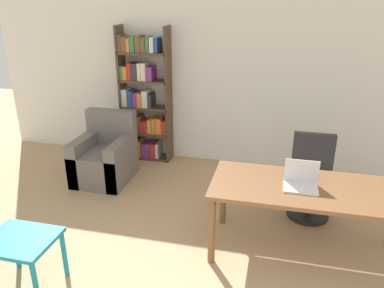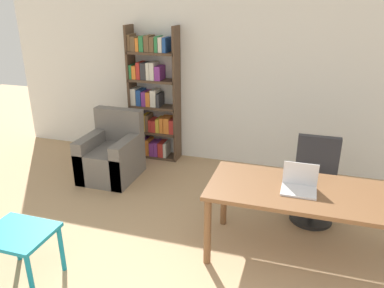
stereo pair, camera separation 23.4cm
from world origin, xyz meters
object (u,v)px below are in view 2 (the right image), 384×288
Objects in this scene: desk at (308,199)px; office_chair at (315,183)px; armchair at (112,156)px; bookshelf at (152,100)px; laptop at (299,185)px; side_table_blue at (19,240)px.

desk is 0.84m from office_chair.
bookshelf is at bearing 72.24° from armchair.
office_chair is at bearing 78.05° from laptop.
side_table_blue is at bearing -155.50° from laptop.
desk is 2.90m from armchair.
laptop reaches higher than side_table_blue.
laptop is 2.56m from side_table_blue.
laptop is at bearing -169.42° from desk.
laptop is at bearing -23.11° from armchair.
side_table_blue is 3.05m from bookshelf.
bookshelf is at bearing 140.97° from desk.
office_chair is 1.03× the size of armchair.
bookshelf reaches higher than armchair.
armchair is 1.10m from bookshelf.
laptop is at bearing -40.43° from bookshelf.
desk is 2.64m from side_table_blue.
side_table_blue is at bearing -142.89° from office_chair.
office_chair is 0.47× the size of bookshelf.
armchair reaches higher than desk.
office_chair is (0.17, 0.83, -0.37)m from laptop.
desk is 2.00× the size of armchair.
laptop is at bearing 24.50° from side_table_blue.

